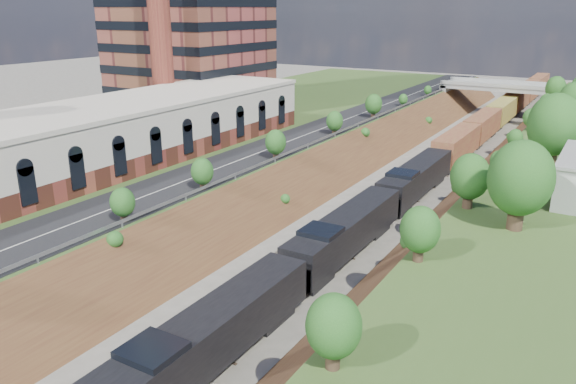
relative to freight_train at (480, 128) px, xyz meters
name	(u,v)px	position (x,y,z in m)	size (l,w,h in m)	color
platform_left	(200,142)	(-35.60, -32.93, -0.23)	(44.00, 180.00, 5.00)	#3F5C25
embankment_left	(324,178)	(-13.60, -32.93, -2.73)	(7.07, 180.00, 7.07)	brown
embankment_right	(486,205)	(8.40, -32.93, -2.73)	(7.07, 180.00, 7.07)	brown
rail_left_track	(380,187)	(-5.20, -32.93, -2.64)	(1.58, 180.00, 0.18)	gray
rail_right_track	(419,193)	(0.00, -32.93, -2.64)	(1.58, 180.00, 0.18)	gray
road	(296,139)	(-18.10, -32.93, 2.32)	(8.00, 180.00, 0.10)	black
guardrail	(321,139)	(-14.00, -33.13, 2.82)	(0.10, 171.00, 0.70)	#99999E
commercial_building	(111,134)	(-30.60, -54.93, 5.77)	(14.30, 62.30, 7.00)	brown
overpass	(500,93)	(-2.60, 29.07, 2.19)	(24.50, 8.30, 7.40)	gray
tree_right_large	(521,179)	(14.40, -52.93, 6.65)	(5.25, 5.25, 7.61)	#473323
tree_left_crest	(82,217)	(-14.40, -72.93, 4.31)	(2.45, 2.45, 3.55)	#473323
freight_train	(480,128)	(0.00, 0.00, 0.00)	(3.25, 164.80, 4.79)	black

